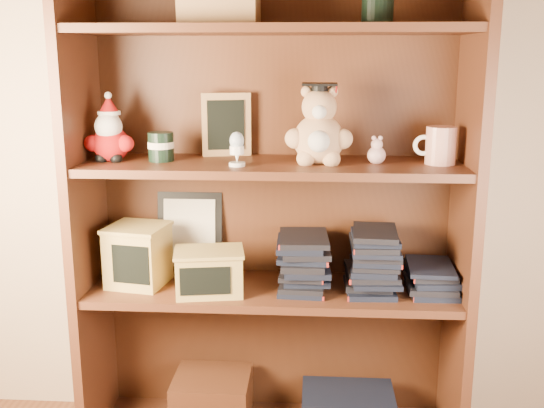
{
  "coord_description": "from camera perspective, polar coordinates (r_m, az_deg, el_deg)",
  "views": [
    {
      "loc": [
        0.08,
        -0.59,
        1.27
      ],
      "look_at": [
        -0.05,
        1.3,
        0.82
      ],
      "focal_mm": 42.0,
      "sensor_mm": 36.0,
      "label": 1
    }
  ],
  "objects": [
    {
      "name": "bookcase",
      "position": [
        2.01,
        0.02,
        -0.81
      ],
      "size": [
        1.2,
        0.35,
        1.6
      ],
      "color": "#502917",
      "rests_on": "ground"
    },
    {
      "name": "shelf_lower",
      "position": [
        2.04,
        0.0,
        -7.76
      ],
      "size": [
        1.14,
        0.33,
        0.02
      ],
      "color": "#502917",
      "rests_on": "ground"
    },
    {
      "name": "shelf_upper",
      "position": [
        1.93,
        0.0,
        3.4
      ],
      "size": [
        1.14,
        0.33,
        0.02
      ],
      "color": "#502917",
      "rests_on": "ground"
    },
    {
      "name": "santa_plush",
      "position": [
        2.0,
        -14.34,
        5.99
      ],
      "size": [
        0.15,
        0.11,
        0.22
      ],
      "color": "#A50F0F",
      "rests_on": "shelf_upper"
    },
    {
      "name": "teachers_tin",
      "position": [
        1.97,
        -9.92,
        5.11
      ],
      "size": [
        0.08,
        0.08,
        0.09
      ],
      "color": "black",
      "rests_on": "shelf_upper"
    },
    {
      "name": "chalkboard_plaque",
      "position": [
        2.04,
        -4.11,
        7.02
      ],
      "size": [
        0.16,
        0.1,
        0.2
      ],
      "color": "#9E7547",
      "rests_on": "shelf_upper"
    },
    {
      "name": "egg_cup",
      "position": [
        1.85,
        -3.17,
        5.06
      ],
      "size": [
        0.05,
        0.05,
        0.1
      ],
      "color": "white",
      "rests_on": "shelf_upper"
    },
    {
      "name": "grad_teddy_bear",
      "position": [
        1.9,
        4.22,
        6.42
      ],
      "size": [
        0.2,
        0.17,
        0.24
      ],
      "color": "tan",
      "rests_on": "shelf_upper"
    },
    {
      "name": "pink_figurine",
      "position": [
        1.93,
        9.35,
        4.56
      ],
      "size": [
        0.05,
        0.05,
        0.09
      ],
      "color": "#CB9D9D",
      "rests_on": "shelf_upper"
    },
    {
      "name": "teacher_mug",
      "position": [
        1.95,
        14.81,
        5.1
      ],
      "size": [
        0.13,
        0.09,
        0.11
      ],
      "color": "silver",
      "rests_on": "shelf_upper"
    },
    {
      "name": "certificate_frame",
      "position": [
        2.16,
        -7.36,
        -2.52
      ],
      "size": [
        0.22,
        0.06,
        0.27
      ],
      "color": "black",
      "rests_on": "shelf_lower"
    },
    {
      "name": "treats_box",
      "position": [
        2.07,
        -11.91,
        -4.47
      ],
      "size": [
        0.2,
        0.2,
        0.19
      ],
      "color": "tan",
      "rests_on": "shelf_lower"
    },
    {
      "name": "pencils_box",
      "position": [
        1.97,
        -5.66,
        -6.03
      ],
      "size": [
        0.23,
        0.18,
        0.14
      ],
      "color": "tan",
      "rests_on": "shelf_lower"
    },
    {
      "name": "book_stack_left",
      "position": [
        2.0,
        2.8,
        -5.35
      ],
      "size": [
        0.14,
        0.2,
        0.16
      ],
      "color": "black",
      "rests_on": "shelf_lower"
    },
    {
      "name": "book_stack_mid",
      "position": [
        2.0,
        8.98,
        -4.99
      ],
      "size": [
        0.14,
        0.2,
        0.19
      ],
      "color": "black",
      "rests_on": "shelf_lower"
    },
    {
      "name": "book_stack_right",
      "position": [
        2.05,
        14.2,
        -6.49
      ],
      "size": [
        0.14,
        0.2,
        0.08
      ],
      "color": "black",
      "rests_on": "shelf_lower"
    }
  ]
}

